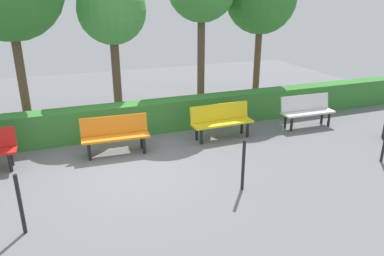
{
  "coord_description": "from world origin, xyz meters",
  "views": [
    {
      "loc": [
        1.14,
        6.96,
        3.45
      ],
      "look_at": [
        -1.63,
        -0.39,
        0.55
      ],
      "focal_mm": 33.99,
      "sensor_mm": 36.0,
      "label": 1
    }
  ],
  "objects": [
    {
      "name": "tree_far",
      "position": [
        -0.49,
        -3.62,
        3.01
      ],
      "size": [
        1.9,
        1.9,
        3.99
      ],
      "color": "brown",
      "rests_on": "ground_plane"
    },
    {
      "name": "hedge_row",
      "position": [
        -1.22,
        -1.93,
        0.41
      ],
      "size": [
        16.97,
        0.54,
        0.82
      ],
      "primitive_type": "cube",
      "color": "#387F33",
      "rests_on": "ground_plane"
    },
    {
      "name": "ground_plane",
      "position": [
        0.0,
        0.0,
        0.0
      ],
      "size": [
        20.97,
        20.97,
        0.0
      ],
      "primitive_type": "plane",
      "color": "slate"
    },
    {
      "name": "railing_post_far",
      "position": [
        1.89,
        1.67,
        0.5
      ],
      "size": [
        0.06,
        0.06,
        1.0
      ],
      "primitive_type": "cylinder",
      "color": "black",
      "rests_on": "ground_plane"
    },
    {
      "name": "bench_yellow",
      "position": [
        -2.61,
        -0.87,
        0.48
      ],
      "size": [
        1.6,
        0.49,
        0.86
      ],
      "rotation": [
        0.0,
        0.0,
        0.02
      ],
      "color": "yellow",
      "rests_on": "ground_plane"
    },
    {
      "name": "bench_orange",
      "position": [
        0.06,
        -0.84,
        0.48
      ],
      "size": [
        1.53,
        0.53,
        0.86
      ],
      "rotation": [
        0.0,
        0.0,
        -0.05
      ],
      "color": "orange",
      "rests_on": "ground_plane"
    },
    {
      "name": "bench_white",
      "position": [
        -5.16,
        -0.82,
        0.48
      ],
      "size": [
        1.51,
        0.51,
        0.86
      ],
      "rotation": [
        0.0,
        0.0,
        -0.03
      ],
      "color": "white",
      "rests_on": "ground_plane"
    },
    {
      "name": "railing_post_mid",
      "position": [
        -1.86,
        1.67,
        0.5
      ],
      "size": [
        0.06,
        0.06,
        1.0
      ],
      "primitive_type": "cylinder",
      "color": "black",
      "rests_on": "ground_plane"
    }
  ]
}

